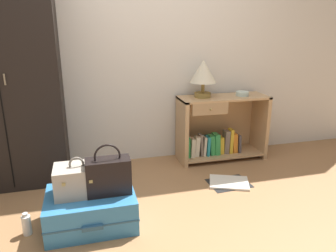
{
  "coord_description": "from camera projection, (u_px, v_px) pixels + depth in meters",
  "views": [
    {
      "loc": [
        -0.49,
        -1.82,
        1.4
      ],
      "look_at": [
        0.22,
        0.83,
        0.55
      ],
      "focal_mm": 34.32,
      "sensor_mm": 36.0,
      "label": 1
    }
  ],
  "objects": [
    {
      "name": "bookshelf",
      "position": [
        219.0,
        129.0,
        3.5
      ],
      "size": [
        0.95,
        0.37,
        0.7
      ],
      "color": "tan",
      "rests_on": "ground_plane"
    },
    {
      "name": "handbag",
      "position": [
        108.0,
        176.0,
        2.28
      ],
      "size": [
        0.31,
        0.15,
        0.37
      ],
      "color": "black",
      "rests_on": "suitcase_large"
    },
    {
      "name": "bottle",
      "position": [
        27.0,
        225.0,
        2.24
      ],
      "size": [
        0.06,
        0.06,
        0.17
      ],
      "color": "white",
      "rests_on": "ground_plane"
    },
    {
      "name": "back_wall",
      "position": [
        130.0,
        37.0,
        3.22
      ],
      "size": [
        6.4,
        0.1,
        2.6
      ],
      "primitive_type": "cube",
      "color": "silver",
      "rests_on": "ground_plane"
    },
    {
      "name": "table_lamp",
      "position": [
        203.0,
        73.0,
        3.27
      ],
      "size": [
        0.27,
        0.27,
        0.38
      ],
      "color": "olive",
      "rests_on": "bookshelf"
    },
    {
      "name": "ground_plane",
      "position": [
        169.0,
        239.0,
        2.22
      ],
      "size": [
        9.0,
        9.0,
        0.0
      ],
      "primitive_type": "plane",
      "color": "#9E7047"
    },
    {
      "name": "open_book_on_floor",
      "position": [
        229.0,
        183.0,
        3.0
      ],
      "size": [
        0.43,
        0.38,
        0.02
      ],
      "color": "white",
      "rests_on": "ground_plane"
    },
    {
      "name": "wardrobe",
      "position": [
        4.0,
        76.0,
        2.75
      ],
      "size": [
        0.92,
        0.47,
        2.0
      ],
      "color": "black",
      "rests_on": "ground_plane"
    },
    {
      "name": "bowl",
      "position": [
        242.0,
        94.0,
        3.42
      ],
      "size": [
        0.14,
        0.14,
        0.04
      ],
      "primitive_type": "cylinder",
      "color": "silver",
      "rests_on": "bookshelf"
    },
    {
      "name": "suitcase_large",
      "position": [
        91.0,
        209.0,
        2.35
      ],
      "size": [
        0.64,
        0.49,
        0.25
      ],
      "color": "teal",
      "rests_on": "ground_plane"
    },
    {
      "name": "train_case",
      "position": [
        78.0,
        180.0,
        2.28
      ],
      "size": [
        0.32,
        0.25,
        0.28
      ],
      "color": "#A89E8E",
      "rests_on": "suitcase_large"
    }
  ]
}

